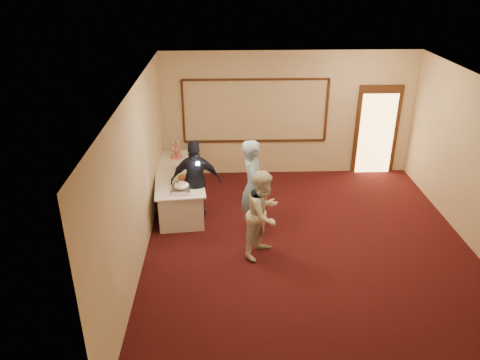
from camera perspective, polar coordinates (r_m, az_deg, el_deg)
The scene contains 14 objects.
floor at distance 8.80m, azimuth 8.46°, elevation -8.44°, with size 7.00×7.00×0.00m, color black.
room_walls at distance 7.86m, azimuth 9.40°, elevation 3.93°, with size 6.04×7.04×3.02m.
wall_molding at distance 11.16m, azimuth 1.88°, elevation 8.40°, with size 3.45×0.04×1.55m.
doorway at distance 11.86m, azimuth 16.29°, elevation 5.79°, with size 1.05×0.07×2.20m.
buffet_table at distance 10.14m, azimuth -7.33°, elevation -0.98°, with size 1.23×2.60×0.77m.
pavlova_tray at distance 9.15m, azimuth -7.14°, elevation -0.82°, with size 0.38×0.52×0.18m.
cupcake_stand at distance 10.69m, azimuth -7.78°, elevation 3.54°, with size 0.29×0.29×0.43m.
plate_stack_a at distance 9.97m, azimuth -7.68°, elevation 1.48°, with size 0.20×0.20×0.16m.
plate_stack_b at distance 10.29m, azimuth -6.29°, elevation 2.28°, with size 0.18×0.18×0.15m.
tart at distance 9.65m, azimuth -6.88°, elevation 0.30°, with size 0.27×0.27×0.06m.
man at distance 8.86m, azimuth 1.60°, elevation -0.84°, with size 0.69×0.45×1.89m, color #82A8C7.
woman at distance 8.22m, azimuth 2.90°, elevation -4.13°, with size 0.79×0.62×1.63m, color silver.
guest at distance 9.34m, azimuth -5.39°, elevation -0.11°, with size 1.00×0.42×1.71m, color black.
camera_flash at distance 8.95m, azimuth -5.17°, elevation 2.00°, with size 0.07×0.04×0.05m, color white.
Camera 1 is at (-1.53, -7.18, 4.86)m, focal length 35.00 mm.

